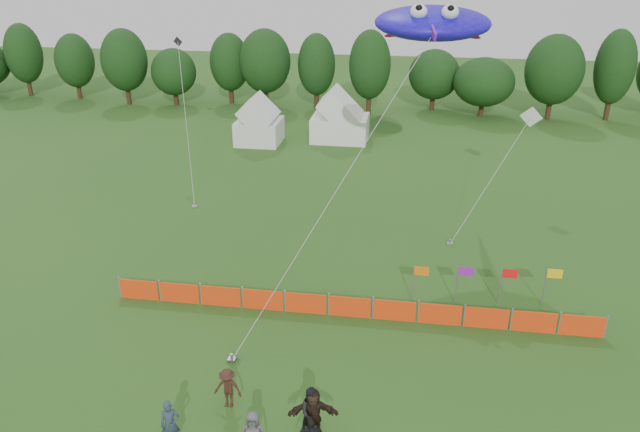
# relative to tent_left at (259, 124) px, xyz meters

# --- Properties ---
(ground) EXTENTS (160.00, 160.00, 0.00)m
(ground) POSITION_rel_tent_left_xyz_m (9.30, -32.50, -1.64)
(ground) COLOR #234C16
(ground) RESTS_ON ground
(treeline) EXTENTS (104.57, 8.78, 8.36)m
(treeline) POSITION_rel_tent_left_xyz_m (10.91, 12.43, 2.54)
(treeline) COLOR #382314
(treeline) RESTS_ON ground
(tent_left) EXTENTS (3.69, 3.69, 3.25)m
(tent_left) POSITION_rel_tent_left_xyz_m (0.00, 0.00, 0.00)
(tent_left) COLOR silver
(tent_left) RESTS_ON ground
(tent_right) EXTENTS (4.81, 3.85, 3.40)m
(tent_right) POSITION_rel_tent_left_xyz_m (6.64, 1.90, 0.07)
(tent_right) COLOR white
(tent_right) RESTS_ON ground
(barrier_fence) EXTENTS (21.90, 0.06, 1.00)m
(barrier_fence) POSITION_rel_tent_left_xyz_m (10.53, -25.75, -1.14)
(barrier_fence) COLOR #EB390D
(barrier_fence) RESTS_ON ground
(flag_row) EXTENTS (6.73, 0.52, 1.93)m
(flag_row) POSITION_rel_tent_left_xyz_m (16.49, -23.67, -0.36)
(flag_row) COLOR gray
(flag_row) RESTS_ON ground
(spectator_a) EXTENTS (0.75, 0.64, 1.75)m
(spectator_a) POSITION_rel_tent_left_xyz_m (5.52, -34.51, -0.77)
(spectator_a) COLOR #283744
(spectator_a) RESTS_ON ground
(spectator_b) EXTENTS (1.09, 0.95, 1.88)m
(spectator_b) POSITION_rel_tent_left_xyz_m (10.10, -33.27, -0.70)
(spectator_b) COLOR black
(spectator_b) RESTS_ON ground
(spectator_c) EXTENTS (1.03, 0.61, 1.58)m
(spectator_c) POSITION_rel_tent_left_xyz_m (6.84, -32.35, -0.85)
(spectator_c) COLOR #361D15
(spectator_c) RESTS_ON ground
(spectator_f) EXTENTS (1.79, 0.85, 1.85)m
(spectator_f) POSITION_rel_tent_left_xyz_m (10.11, -33.27, -0.72)
(spectator_f) COLOR black
(spectator_f) RESTS_ON ground
(stingray_kite) EXTENTS (11.12, 22.69, 12.83)m
(stingray_kite) POSITION_rel_tent_left_xyz_m (13.59, -14.96, 10.04)
(stingray_kite) COLOR #2411F2
(stingray_kite) RESTS_ON ground
(small_kite_white) EXTENTS (5.60, 7.63, 6.33)m
(small_kite_white) POSITION_rel_tent_left_xyz_m (18.93, -11.94, 2.66)
(small_kite_white) COLOR white
(small_kite_white) RESTS_ON ground
(small_kite_dark) EXTENTS (4.02, 8.85, 9.47)m
(small_kite_dark) POSITION_rel_tent_left_xyz_m (-2.56, -9.93, 3.21)
(small_kite_dark) COLOR black
(small_kite_dark) RESTS_ON ground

